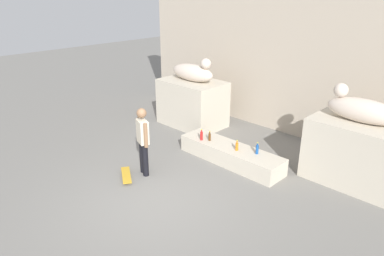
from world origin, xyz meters
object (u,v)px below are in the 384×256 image
Objects in this scene: skater at (143,139)px; bottle_red at (201,136)px; statue_reclining_right at (362,109)px; bottle_blue at (257,149)px; bottle_orange at (237,146)px; statue_reclining_left at (193,72)px; skateboard at (126,175)px; bottle_brown at (210,137)px.

skater is 5.52× the size of bottle_red.
bottle_blue is (-1.85, -1.14, -1.19)m from statue_reclining_right.
bottle_red is 1.07m from bottle_orange.
statue_reclining_left is at bearing -0.77° from statue_reclining_right.
skateboard is (-0.16, -0.43, -0.86)m from skater.
bottle_brown is (0.61, 2.27, 0.48)m from skateboard.
statue_reclining_right reaches higher than bottle_orange.
statue_reclining_right is at bearing 75.12° from skateboard.
skater is at bearing -125.80° from bottle_orange.
bottle_blue is 0.51m from bottle_orange.
statue_reclining_left reaches higher than bottle_red.
statue_reclining_right is at bearing 31.51° from bottle_blue.
skateboard is at bearing -71.55° from statue_reclining_left.
statue_reclining_right reaches higher than bottle_brown.
bottle_orange is (1.06, 0.15, -0.02)m from bottle_red.
bottle_red is at bearing 100.32° from skater.
bottle_red is at bearing 110.17° from skateboard.
bottle_blue is (1.97, 2.48, 0.50)m from skateboard.
statue_reclining_left is 6.02× the size of bottle_orange.
bottle_brown is at bearing -36.56° from statue_reclining_left.
skateboard is 2.60× the size of bottle_red.
bottle_red reaches higher than bottle_blue.
bottle_brown is at bearing 95.71° from skater.
statue_reclining_left is at bearing 139.88° from bottle_red.
statue_reclining_left is 2.64m from bottle_brown.
bottle_orange is at bearing 88.52° from skateboard.
skateboard is 2.24m from bottle_red.
skateboard is 2.97× the size of bottle_brown.
bottle_blue is 1.11× the size of bottle_brown.
statue_reclining_left is 0.97× the size of skater.
bottle_orange is at bearing -26.77° from statue_reclining_left.
bottle_orange is (-2.32, -1.33, -1.20)m from statue_reclining_right.
statue_reclining_left reaches higher than bottle_orange.
bottle_red is at bearing -41.64° from statue_reclining_left.
skater is 6.23× the size of bottle_orange.
bottle_brown is at bearing 35.63° from bottle_red.
bottle_red is 1.13× the size of bottle_orange.
bottle_blue reaches higher than skateboard.
statue_reclining_left is 3.67m from bottle_blue.
skateboard is at bearing -101.53° from bottle_red.
statue_reclining_right reaches higher than skateboard.
statue_reclining_right is at bearing 23.53° from bottle_red.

